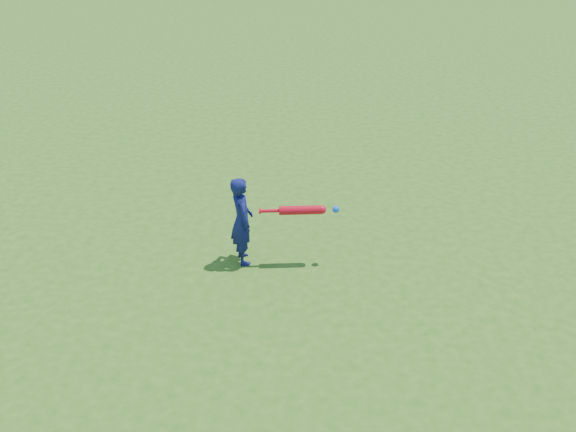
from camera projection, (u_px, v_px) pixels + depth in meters
The scene contains 3 objects.
ground at pixel (301, 268), 7.02m from camera, with size 80.00×80.00×0.00m, color #2D5E16.
child at pixel (242, 221), 6.92m from camera, with size 0.37×0.24×1.01m, color #10164F.
bat_swing at pixel (304, 210), 6.84m from camera, with size 0.86×0.13×0.10m.
Camera 1 is at (0.03, -5.89, 3.86)m, focal length 40.00 mm.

